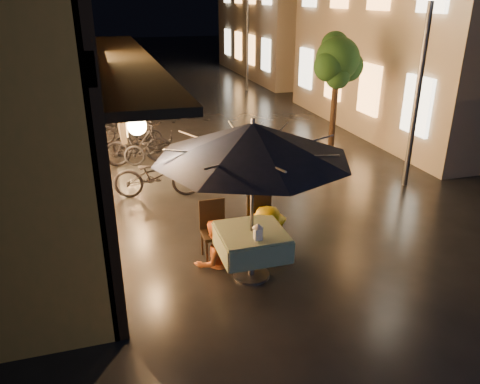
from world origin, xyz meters
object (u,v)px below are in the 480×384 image
object	(u,v)px
streetlamp_near	(424,51)
person_yellow	(268,209)
person_orange	(213,222)
patio_umbrella	(253,141)
table_lantern	(258,230)
cafe_table	(252,242)
bicycle_0	(157,175)

from	to	relation	value
streetlamp_near	person_yellow	world-z (taller)	streetlamp_near
streetlamp_near	person_orange	xyz separation A→B (m)	(-4.94, -2.03, -2.19)
patio_umbrella	table_lantern	distance (m)	1.26
cafe_table	person_orange	size ratio (longest dim) A/B	0.68
streetlamp_near	table_lantern	distance (m)	5.68
streetlamp_near	cafe_table	xyz separation A→B (m)	(-4.48, -2.57, -2.33)
table_lantern	streetlamp_near	bearing A→B (deg)	32.41
cafe_table	table_lantern	distance (m)	0.43
streetlamp_near	bicycle_0	world-z (taller)	streetlamp_near
streetlamp_near	person_orange	world-z (taller)	streetlamp_near
patio_umbrella	bicycle_0	bearing A→B (deg)	105.24
streetlamp_near	person_orange	bearing A→B (deg)	-157.62
streetlamp_near	person_orange	distance (m)	5.77
table_lantern	person_orange	world-z (taller)	person_orange
person_orange	bicycle_0	distance (m)	3.03
cafe_table	bicycle_0	xyz separation A→B (m)	(-0.96, 3.51, -0.11)
cafe_table	person_orange	xyz separation A→B (m)	(-0.45, 0.53, 0.14)
table_lantern	bicycle_0	world-z (taller)	table_lantern
streetlamp_near	patio_umbrella	distance (m)	5.22
streetlamp_near	cafe_table	distance (m)	5.67
bicycle_0	cafe_table	bearing A→B (deg)	-154.52
patio_umbrella	streetlamp_near	bearing A→B (deg)	29.78
streetlamp_near	person_yellow	bearing A→B (deg)	-153.68
person_yellow	bicycle_0	xyz separation A→B (m)	(-1.41, 2.94, -0.34)
streetlamp_near	table_lantern	bearing A→B (deg)	-147.59
person_orange	person_yellow	bearing A→B (deg)	163.89
person_orange	bicycle_0	size ratio (longest dim) A/B	0.79
patio_umbrella	bicycle_0	world-z (taller)	patio_umbrella
streetlamp_near	patio_umbrella	bearing A→B (deg)	-150.22
streetlamp_near	person_yellow	xyz separation A→B (m)	(-4.03, -1.99, -2.10)
cafe_table	bicycle_0	distance (m)	3.64
streetlamp_near	patio_umbrella	xyz separation A→B (m)	(-4.48, -2.57, -0.77)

